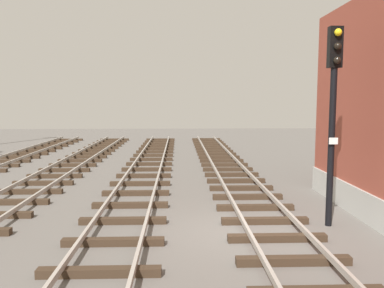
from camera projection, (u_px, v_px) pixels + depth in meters
The scene contains 4 objects.
ground_plane at pixel (244, 232), 10.68m from camera, with size 80.00×80.00×0.00m, color #605B56.
track_near_building at pixel (270, 227), 10.69m from camera, with size 2.50×51.57×0.32m.
track_centre at pixel (119, 229), 10.55m from camera, with size 2.50×51.57×0.32m.
signal_mast at pixel (333, 103), 10.87m from camera, with size 0.36×0.40×5.52m.
Camera 1 is at (-1.74, -10.30, 3.53)m, focal length 37.10 mm.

